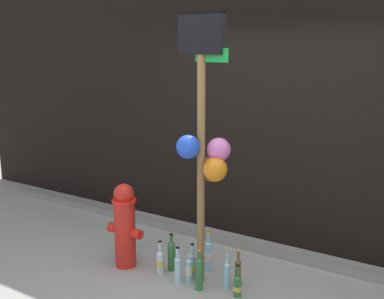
# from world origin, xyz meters

# --- Properties ---
(building_wall) EXTENTS (10.00, 0.20, 3.19)m
(building_wall) POSITION_xyz_m (0.00, 1.66, 1.59)
(building_wall) COLOR black
(building_wall) RESTS_ON ground_plane
(curb_strip) EXTENTS (8.00, 0.12, 0.08)m
(curb_strip) POSITION_xyz_m (0.00, 1.23, 0.04)
(curb_strip) COLOR gray
(curb_strip) RESTS_ON ground_plane
(memorial_post) EXTENTS (0.49, 0.45, 2.52)m
(memorial_post) POSITION_xyz_m (-0.19, 0.33, 1.46)
(memorial_post) COLOR olive
(memorial_post) RESTS_ON ground_plane
(fire_hydrant) EXTENTS (0.41, 0.25, 0.88)m
(fire_hydrant) POSITION_xyz_m (-1.06, 0.19, 0.45)
(fire_hydrant) COLOR red
(fire_hydrant) RESTS_ON ground_plane
(bottle_0) EXTENTS (0.07, 0.07, 0.31)m
(bottle_0) POSITION_xyz_m (0.21, 0.24, 0.11)
(bottle_0) COLOR #337038
(bottle_0) RESTS_ON ground_plane
(bottle_1) EXTENTS (0.07, 0.07, 0.40)m
(bottle_1) POSITION_xyz_m (-0.15, 0.16, 0.17)
(bottle_1) COLOR #337038
(bottle_1) RESTS_ON ground_plane
(bottle_2) EXTENTS (0.08, 0.08, 0.39)m
(bottle_2) POSITION_xyz_m (-0.60, 0.35, 0.16)
(bottle_2) COLOR #337038
(bottle_2) RESTS_ON ground_plane
(bottle_3) EXTENTS (0.06, 0.06, 0.37)m
(bottle_3) POSITION_xyz_m (-0.39, 0.16, 0.15)
(bottle_3) COLOR #B2DBEA
(bottle_3) RESTS_ON ground_plane
(bottle_4) EXTENTS (0.06, 0.06, 0.37)m
(bottle_4) POSITION_xyz_m (0.13, 0.41, 0.15)
(bottle_4) COLOR brown
(bottle_4) RESTS_ON ground_plane
(bottle_5) EXTENTS (0.08, 0.08, 0.40)m
(bottle_5) POSITION_xyz_m (-0.28, 0.54, 0.17)
(bottle_5) COLOR #93CCE0
(bottle_5) RESTS_ON ground_plane
(bottle_6) EXTENTS (0.06, 0.06, 0.32)m
(bottle_6) POSITION_xyz_m (-0.30, 0.22, 0.13)
(bottle_6) COLOR #93CCE0
(bottle_6) RESTS_ON ground_plane
(bottle_7) EXTENTS (0.06, 0.06, 0.36)m
(bottle_7) POSITION_xyz_m (-0.33, 0.33, 0.13)
(bottle_7) COLOR #93CCE0
(bottle_7) RESTS_ON ground_plane
(bottle_8) EXTENTS (0.06, 0.06, 0.37)m
(bottle_8) POSITION_xyz_m (0.05, 0.32, 0.14)
(bottle_8) COLOR #93CCE0
(bottle_8) RESTS_ON ground_plane
(bottle_9) EXTENTS (0.08, 0.08, 0.35)m
(bottle_9) POSITION_xyz_m (-0.65, 0.23, 0.13)
(bottle_9) COLOR silver
(bottle_9) RESTS_ON ground_plane
(litter_1) EXTENTS (0.11, 0.11, 0.01)m
(litter_1) POSITION_xyz_m (-1.21, 0.67, 0.00)
(litter_1) COLOR #8C99B2
(litter_1) RESTS_ON ground_plane
(litter_2) EXTENTS (0.10, 0.09, 0.01)m
(litter_2) POSITION_xyz_m (-1.06, 0.18, 0.00)
(litter_2) COLOR #8C99B2
(litter_2) RESTS_ON ground_plane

